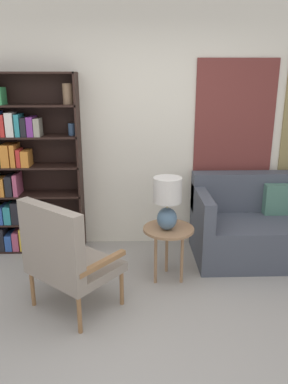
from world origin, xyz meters
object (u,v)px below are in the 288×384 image
at_px(table_lamp, 167,199).
at_px(side_table, 168,234).
at_px(armchair, 63,254).
at_px(bookshelf, 25,173).
at_px(couch, 281,227).

bearing_deg(table_lamp, side_table, 57.44).
bearing_deg(armchair, bookshelf, 116.27).
height_order(armchair, table_lamp, table_lamp).
distance_m(couch, side_table, 1.39).
height_order(armchair, side_table, armchair).
distance_m(bookshelf, table_lamp, 1.69).
bearing_deg(armchair, table_lamp, 28.33).
bearing_deg(armchair, side_table, 29.35).
relative_size(armchair, side_table, 1.80).
bearing_deg(couch, side_table, -159.60).
relative_size(armchair, couch, 0.51).
bearing_deg(bookshelf, side_table, -25.80).
bearing_deg(bookshelf, table_lamp, -27.08).
bearing_deg(bookshelf, couch, -5.17).
bearing_deg(side_table, couch, 20.40).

